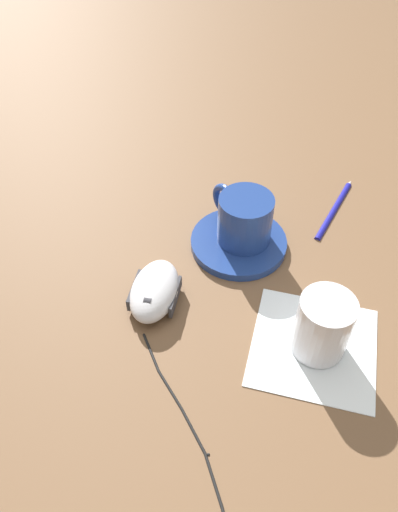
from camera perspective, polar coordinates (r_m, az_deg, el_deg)
name	(u,v)px	position (r m, az deg, el deg)	size (l,w,h in m)	color
ground_plane	(250,273)	(0.66, 5.86, -1.90)	(3.00, 3.00, 0.00)	brown
saucer	(239,243)	(0.69, 4.54, 1.54)	(0.13, 0.13, 0.01)	navy
coffee_cup	(244,218)	(0.66, 5.13, 4.33)	(0.08, 0.09, 0.07)	navy
computer_mouse	(155,291)	(0.61, -5.11, -3.97)	(0.10, 0.06, 0.04)	silver
mouse_cable	(194,457)	(0.53, -0.52, -21.94)	(0.27, 0.16, 0.00)	black
napkin_under_glass	(314,346)	(0.60, 12.98, -10.02)	(0.14, 0.14, 0.00)	white
drinking_glass	(323,326)	(0.57, 13.97, -7.75)	(0.06, 0.06, 0.08)	silver
pen	(335,207)	(0.77, 15.32, 5.45)	(0.15, 0.05, 0.01)	navy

